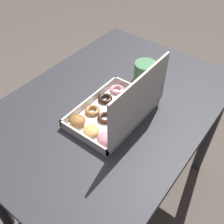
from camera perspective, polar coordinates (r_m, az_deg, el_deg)
The scene contains 4 objects.
ground_plane at distance 1.66m, azimuth -0.31°, elevation -16.95°, with size 8.00×8.00×0.00m, color #564C44.
dining_table at distance 1.15m, azimuth -0.42°, elevation -2.22°, with size 1.07×0.76×0.73m.
donut_box at distance 0.98m, azimuth 1.41°, elevation 0.46°, with size 0.34×0.23×0.24m.
coffee_mug at distance 1.18m, azimuth 7.19°, elevation 8.73°, with size 0.10×0.10×0.09m.
Camera 1 is at (0.62, 0.49, 1.46)m, focal length 42.00 mm.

